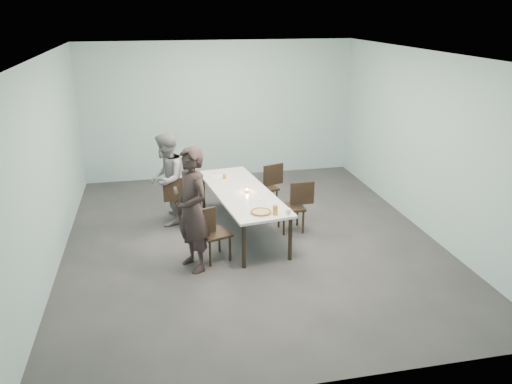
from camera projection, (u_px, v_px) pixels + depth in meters
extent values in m
plane|color=#333335|center=(251.00, 239.00, 8.35)|extent=(7.00, 7.00, 0.00)
cube|color=#A2C8CB|center=(220.00, 111.00, 11.05)|extent=(6.00, 0.02, 3.00)
cube|color=#A2C8CB|center=(324.00, 254.00, 4.62)|extent=(6.00, 0.02, 3.00)
cube|color=#A2C8CB|center=(48.00, 164.00, 7.26)|extent=(0.02, 7.00, 3.00)
cube|color=#A2C8CB|center=(424.00, 143.00, 8.41)|extent=(0.02, 7.00, 3.00)
cube|color=white|center=(250.00, 54.00, 7.31)|extent=(6.00, 7.00, 0.02)
cube|color=white|center=(242.00, 192.00, 8.38)|extent=(1.25, 2.70, 0.04)
cylinder|color=black|center=(244.00, 246.00, 7.32)|extent=(0.06, 0.06, 0.71)
cylinder|color=black|center=(203.00, 192.00, 9.47)|extent=(0.06, 0.06, 0.71)
cylinder|color=black|center=(290.00, 239.00, 7.55)|extent=(0.06, 0.06, 0.71)
cylinder|color=black|center=(240.00, 187.00, 9.70)|extent=(0.06, 0.06, 0.71)
cube|color=black|center=(214.00, 234.00, 7.54)|extent=(0.54, 0.54, 0.04)
cube|color=black|center=(203.00, 222.00, 7.36)|extent=(0.41, 0.19, 0.40)
cylinder|color=black|center=(210.00, 254.00, 7.40)|extent=(0.04, 0.04, 0.41)
cylinder|color=black|center=(200.00, 245.00, 7.67)|extent=(0.04, 0.04, 0.41)
cylinder|color=black|center=(230.00, 249.00, 7.57)|extent=(0.04, 0.04, 0.41)
cylinder|color=black|center=(219.00, 240.00, 7.84)|extent=(0.04, 0.04, 0.41)
cube|color=black|center=(186.00, 201.00, 8.82)|extent=(0.49, 0.49, 0.04)
cube|color=black|center=(175.00, 190.00, 8.67)|extent=(0.42, 0.11, 0.40)
cylinder|color=black|center=(180.00, 218.00, 8.69)|extent=(0.04, 0.04, 0.41)
cylinder|color=black|center=(176.00, 211.00, 8.98)|extent=(0.04, 0.04, 0.41)
cylinder|color=black|center=(199.00, 215.00, 8.81)|extent=(0.04, 0.04, 0.41)
cylinder|color=black|center=(194.00, 208.00, 9.10)|extent=(0.04, 0.04, 0.41)
cube|color=black|center=(291.00, 207.00, 8.54)|extent=(0.42, 0.42, 0.04)
cube|color=black|center=(302.00, 193.00, 8.50)|extent=(0.42, 0.04, 0.40)
cylinder|color=black|center=(297.00, 215.00, 8.81)|extent=(0.04, 0.04, 0.41)
cylinder|color=black|center=(303.00, 222.00, 8.50)|extent=(0.04, 0.04, 0.41)
cylinder|color=black|center=(279.00, 216.00, 8.74)|extent=(0.04, 0.04, 0.41)
cylinder|color=black|center=(284.00, 224.00, 8.43)|extent=(0.04, 0.04, 0.41)
cube|color=black|center=(265.00, 188.00, 9.45)|extent=(0.53, 0.53, 0.04)
cube|color=black|center=(273.00, 175.00, 9.45)|extent=(0.41, 0.16, 0.40)
cylinder|color=black|center=(268.00, 195.00, 9.74)|extent=(0.04, 0.04, 0.41)
cylinder|color=black|center=(277.00, 200.00, 9.46)|extent=(0.04, 0.04, 0.41)
cylinder|color=black|center=(252.00, 198.00, 9.59)|extent=(0.04, 0.04, 0.41)
cylinder|color=black|center=(261.00, 204.00, 9.31)|extent=(0.04, 0.04, 0.41)
imported|color=black|center=(192.00, 210.00, 7.13)|extent=(0.69, 0.80, 1.86)
imported|color=gray|center=(167.00, 179.00, 8.73)|extent=(0.79, 0.92, 1.64)
cylinder|color=white|center=(261.00, 213.00, 7.46)|extent=(0.34, 0.34, 0.01)
cylinder|color=#E1CC80|center=(261.00, 212.00, 7.46)|extent=(0.30, 0.30, 0.01)
torus|color=brown|center=(261.00, 212.00, 7.45)|extent=(0.32, 0.32, 0.03)
cylinder|color=white|center=(258.00, 199.00, 8.02)|extent=(0.18, 0.18, 0.01)
cylinder|color=#BB7429|center=(275.00, 210.00, 7.39)|extent=(0.08, 0.08, 0.15)
cylinder|color=silver|center=(288.00, 212.00, 7.40)|extent=(0.08, 0.08, 0.09)
cylinder|color=silver|center=(247.00, 191.00, 8.31)|extent=(0.06, 0.06, 0.03)
cylinder|color=orange|center=(247.00, 190.00, 8.30)|extent=(0.04, 0.04, 0.01)
cylinder|color=#BB7429|center=(225.00, 176.00, 8.96)|extent=(0.07, 0.07, 0.08)
cube|color=silver|center=(220.00, 176.00, 9.08)|extent=(0.33, 0.26, 0.01)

